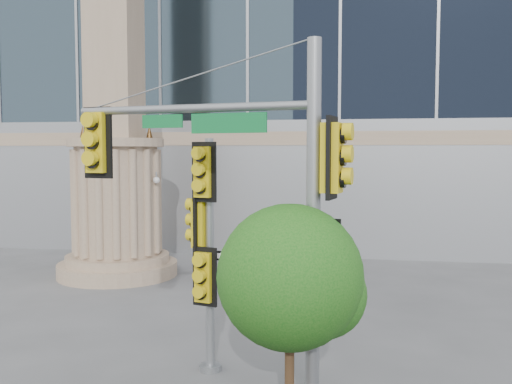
# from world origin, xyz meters

# --- Properties ---
(ground) EXTENTS (120.00, 120.00, 0.00)m
(ground) POSITION_xyz_m (0.00, 0.00, 0.00)
(ground) COLOR #545456
(ground) RESTS_ON ground
(monument) EXTENTS (4.40, 4.40, 16.60)m
(monument) POSITION_xyz_m (-6.00, 9.00, 5.52)
(monument) COLOR #9E836B
(monument) RESTS_ON ground
(main_signal_pole) EXTENTS (4.95, 1.36, 6.45)m
(main_signal_pole) POSITION_xyz_m (0.87, -1.29, 3.99)
(main_signal_pole) COLOR slate
(main_signal_pole) RESTS_ON ground
(secondary_signal_pole) EXTENTS (0.85, 0.76, 4.89)m
(secondary_signal_pole) POSITION_xyz_m (-0.36, 0.48, 2.87)
(secondary_signal_pole) COLOR slate
(secondary_signal_pole) RESTS_ON ground
(street_tree) EXTENTS (2.43, 2.37, 3.78)m
(street_tree) POSITION_xyz_m (1.71, -1.78, 2.49)
(street_tree) COLOR #9E836B
(street_tree) RESTS_ON ground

